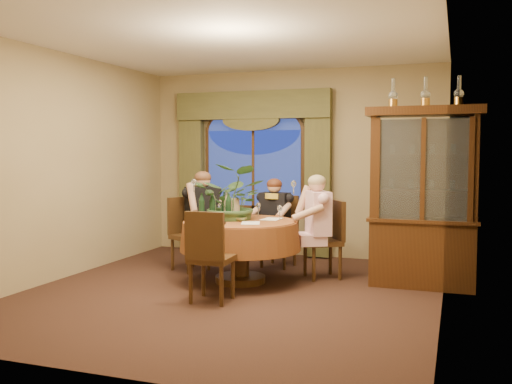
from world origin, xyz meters
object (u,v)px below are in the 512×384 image
(wine_bottle_1, at_px, (202,207))
(wine_bottle_2, at_px, (212,207))
(china_cabinet, at_px, (423,198))
(oil_lamp_right, at_px, (459,91))
(chair_front_left, at_px, (212,256))
(oil_lamp_left, at_px, (393,93))
(wine_bottle_5, at_px, (213,205))
(dining_table, at_px, (240,251))
(chair_right, at_px, (322,240))
(chair_back, at_px, (190,234))
(person_scarf, at_px, (275,223))
(stoneware_vase, at_px, (235,209))
(person_pink, at_px, (318,227))
(oil_lamp_center, at_px, (426,92))
(olive_bowl, at_px, (240,219))
(wine_bottle_3, at_px, (228,207))
(wine_bottle_0, at_px, (227,206))
(person_back, at_px, (202,220))
(chair_back_right, at_px, (278,232))
(wine_bottle_4, at_px, (224,205))
(centerpiece_plant, at_px, (234,172))

(wine_bottle_1, height_order, wine_bottle_2, same)
(china_cabinet, relative_size, oil_lamp_right, 6.14)
(oil_lamp_right, distance_m, chair_front_left, 3.31)
(oil_lamp_left, height_order, wine_bottle_5, oil_lamp_left)
(dining_table, relative_size, wine_bottle_1, 4.42)
(oil_lamp_left, relative_size, chair_right, 0.35)
(chair_back, distance_m, wine_bottle_2, 0.85)
(dining_table, height_order, wine_bottle_2, wine_bottle_2)
(oil_lamp_right, xyz_separation_m, person_scarf, (-2.32, 0.49, -1.65))
(stoneware_vase, bearing_deg, person_pink, 18.39)
(oil_lamp_center, height_order, olive_bowl, oil_lamp_center)
(chair_right, bearing_deg, china_cabinet, -125.66)
(oil_lamp_right, relative_size, stoneware_vase, 1.35)
(person_scarf, xyz_separation_m, olive_bowl, (-0.11, -1.03, 0.16))
(dining_table, distance_m, stoneware_vase, 0.54)
(oil_lamp_center, height_order, person_pink, oil_lamp_center)
(wine_bottle_2, height_order, wine_bottle_3, same)
(chair_right, height_order, wine_bottle_2, wine_bottle_2)
(person_pink, distance_m, olive_bowl, 0.98)
(wine_bottle_0, xyz_separation_m, wine_bottle_3, (0.08, -0.13, 0.00))
(china_cabinet, bearing_deg, chair_right, 176.82)
(person_back, relative_size, wine_bottle_1, 4.00)
(oil_lamp_center, bearing_deg, chair_front_left, -145.50)
(wine_bottle_5, bearing_deg, wine_bottle_3, -24.52)
(chair_back, height_order, wine_bottle_0, wine_bottle_0)
(chair_back_right, bearing_deg, china_cabinet, 171.96)
(chair_front_left, bearing_deg, china_cabinet, 32.53)
(oil_lamp_right, relative_size, person_pink, 0.26)
(wine_bottle_2, bearing_deg, chair_back_right, 66.33)
(china_cabinet, distance_m, olive_bowl, 2.15)
(person_pink, height_order, person_scarf, person_pink)
(chair_front_left, bearing_deg, wine_bottle_4, 103.95)
(china_cabinet, height_order, person_pink, china_cabinet)
(wine_bottle_4, bearing_deg, oil_lamp_right, 6.99)
(oil_lamp_left, height_order, wine_bottle_3, oil_lamp_left)
(person_pink, relative_size, wine_bottle_5, 3.94)
(chair_back_right, height_order, person_back, person_back)
(china_cabinet, distance_m, person_back, 2.88)
(oil_lamp_center, xyz_separation_m, wine_bottle_2, (-2.42, -0.56, -1.34))
(oil_lamp_right, distance_m, chair_back_right, 2.95)
(person_scarf, height_order, centerpiece_plant, centerpiece_plant)
(wine_bottle_0, bearing_deg, wine_bottle_1, -137.51)
(centerpiece_plant, xyz_separation_m, wine_bottle_0, (-0.09, -0.02, -0.41))
(wine_bottle_2, height_order, wine_bottle_4, same)
(chair_front_left, height_order, stoneware_vase, stoneware_vase)
(chair_back, xyz_separation_m, person_pink, (1.72, 0.06, 0.17))
(dining_table, xyz_separation_m, wine_bottle_0, (-0.22, 0.09, 0.54))
(oil_lamp_center, height_order, centerpiece_plant, oil_lamp_center)
(centerpiece_plant, bearing_deg, chair_back, 157.01)
(wine_bottle_4, bearing_deg, stoneware_vase, -1.45)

